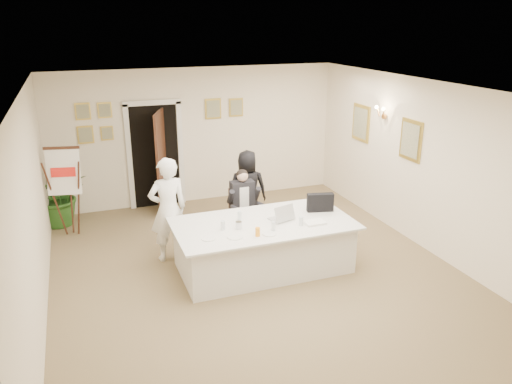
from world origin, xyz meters
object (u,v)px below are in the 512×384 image
(conference_table, at_px, (263,245))
(standing_man, at_px, (168,210))
(seated_man, at_px, (243,205))
(laptop, at_px, (281,210))
(steel_jug, at_px, (239,225))
(flip_chart, at_px, (68,196))
(potted_palm, at_px, (59,194))
(oj_glass, at_px, (258,232))
(standing_woman, at_px, (247,189))
(paper_stack, at_px, (315,222))
(laptop_bag, at_px, (320,202))

(conference_table, height_order, standing_man, standing_man)
(seated_man, distance_m, laptop, 1.18)
(seated_man, xyz_separation_m, steel_jug, (-0.50, -1.26, 0.19))
(flip_chart, height_order, standing_man, standing_man)
(potted_palm, bearing_deg, standing_man, -52.07)
(oj_glass, bearing_deg, conference_table, 59.78)
(standing_woman, height_order, potted_palm, standing_woman)
(standing_woman, xyz_separation_m, paper_stack, (0.37, -2.02, 0.06))
(conference_table, distance_m, steel_jug, 0.62)
(flip_chart, relative_size, paper_stack, 5.22)
(conference_table, distance_m, potted_palm, 4.20)
(conference_table, xyz_separation_m, flip_chart, (-2.78, 2.37, 0.36))
(standing_woman, bearing_deg, paper_stack, 114.56)
(seated_man, bearing_deg, flip_chart, 165.23)
(seated_man, xyz_separation_m, standing_man, (-1.36, -0.32, 0.21))
(standing_woman, distance_m, paper_stack, 2.06)
(steel_jug, bearing_deg, standing_woman, 66.99)
(seated_man, distance_m, laptop_bag, 1.43)
(flip_chart, xyz_separation_m, oj_glass, (2.53, -2.81, 0.09))
(steel_jug, bearing_deg, potted_palm, 129.41)
(conference_table, relative_size, standing_woman, 1.88)
(standing_man, relative_size, standing_woman, 1.17)
(potted_palm, distance_m, laptop, 4.41)
(oj_glass, relative_size, steel_jug, 1.18)
(conference_table, relative_size, potted_palm, 2.27)
(potted_palm, relative_size, paper_stack, 3.87)
(paper_stack, bearing_deg, oj_glass, -171.89)
(standing_man, relative_size, steel_jug, 15.46)
(seated_man, height_order, potted_palm, seated_man)
(potted_palm, height_order, laptop_bag, potted_palm)
(steel_jug, bearing_deg, laptop, 10.30)
(potted_palm, bearing_deg, oj_glass, -51.78)
(paper_stack, bearing_deg, flip_chart, 142.60)
(standing_woman, xyz_separation_m, laptop, (-0.03, -1.68, 0.19))
(standing_woman, height_order, paper_stack, standing_woman)
(conference_table, height_order, seated_man, seated_man)
(flip_chart, bearing_deg, standing_woman, -11.79)
(standing_woman, distance_m, potted_palm, 3.54)
(standing_man, distance_m, paper_stack, 2.31)
(conference_table, relative_size, laptop_bag, 6.45)
(standing_woman, height_order, laptop, standing_woman)
(oj_glass, bearing_deg, laptop_bag, 24.10)
(conference_table, bearing_deg, potted_palm, 134.74)
(conference_table, xyz_separation_m, potted_palm, (-2.96, 2.98, 0.21))
(laptop_bag, xyz_separation_m, oj_glass, (-1.28, -0.57, -0.08))
(flip_chart, relative_size, laptop, 4.34)
(potted_palm, xyz_separation_m, steel_jug, (2.53, -3.08, 0.23))
(conference_table, xyz_separation_m, laptop_bag, (1.03, 0.13, 0.53))
(laptop_bag, distance_m, steel_jug, 1.47)
(conference_table, xyz_separation_m, paper_stack, (0.71, -0.30, 0.40))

